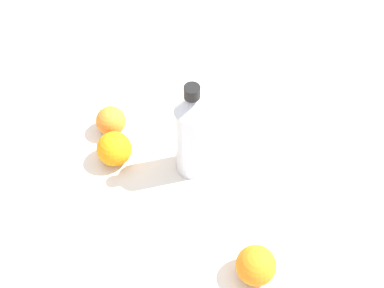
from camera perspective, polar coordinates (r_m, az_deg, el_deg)
The scene contains 5 objects.
ground_plane at distance 1.19m, azimuth -0.76°, elevation -0.39°, with size 2.40×2.40×0.00m, color silver.
water_bottle at distance 1.07m, azimuth -0.00°, elevation 1.19°, with size 0.07×0.07×0.25m.
orange_0 at distance 1.21m, azimuth -9.02°, elevation 2.55°, with size 0.07×0.07×0.07m, color orange.
orange_1 at distance 1.00m, azimuth 7.13°, elevation -13.27°, with size 0.08×0.08×0.08m, color orange.
orange_2 at distance 1.15m, azimuth -8.65°, elevation -0.54°, with size 0.08×0.08×0.08m, color orange.
Camera 1 is at (-0.29, 0.67, 0.94)m, focal length 47.92 mm.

